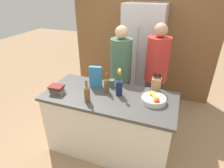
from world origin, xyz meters
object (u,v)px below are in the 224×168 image
object	(u,v)px
flower_vase	(119,86)
refrigerator	(142,57)
knife_block	(156,85)
person_in_blue	(156,72)
cereal_box	(96,77)
person_at_sink	(121,72)
bottle_oil	(87,93)
fruit_bowl	(154,99)
bottle_vinegar	(107,85)
coffee_mug	(112,83)
book_stack	(57,89)

from	to	relation	value
flower_vase	refrigerator	bearing A→B (deg)	90.01
knife_block	person_in_blue	bearing A→B (deg)	98.24
cereal_box	person_at_sink	bearing A→B (deg)	70.40
knife_block	person_at_sink	world-z (taller)	person_at_sink
flower_vase	bottle_oil	bearing A→B (deg)	-137.74
knife_block	flower_vase	world-z (taller)	flower_vase
fruit_bowl	person_in_blue	size ratio (longest dim) A/B	0.18
bottle_vinegar	bottle_oil	bearing A→B (deg)	-113.88
coffee_mug	person_at_sink	world-z (taller)	person_at_sink
refrigerator	flower_vase	size ratio (longest dim) A/B	5.18
cereal_box	coffee_mug	bearing A→B (deg)	22.21
fruit_bowl	coffee_mug	size ratio (longest dim) A/B	2.78
person_in_blue	refrigerator	bearing A→B (deg)	119.47
refrigerator	book_stack	bearing A→B (deg)	-115.38
flower_vase	person_at_sink	bearing A→B (deg)	106.12
bottle_vinegar	knife_block	bearing A→B (deg)	19.89
refrigerator	cereal_box	world-z (taller)	refrigerator
coffee_mug	bottle_oil	distance (m)	0.50
refrigerator	knife_block	distance (m)	1.26
flower_vase	bottle_vinegar	xyz separation A→B (m)	(-0.18, 0.02, -0.02)
bottle_oil	person_in_blue	distance (m)	1.27
cereal_box	person_at_sink	xyz separation A→B (m)	(0.19, 0.54, -0.12)
cereal_box	fruit_bowl	bearing A→B (deg)	-7.82
refrigerator	book_stack	size ratio (longest dim) A/B	9.89
knife_block	person_at_sink	bearing A→B (deg)	147.08
cereal_box	bottle_oil	distance (m)	0.40
refrigerator	person_in_blue	distance (m)	0.73
coffee_mug	book_stack	world-z (taller)	book_stack
bottle_vinegar	person_in_blue	distance (m)	0.94
knife_block	bottle_vinegar	world-z (taller)	knife_block
book_stack	person_in_blue	size ratio (longest dim) A/B	0.11
cereal_box	coffee_mug	distance (m)	0.25
fruit_bowl	person_in_blue	world-z (taller)	person_in_blue
refrigerator	fruit_bowl	distance (m)	1.51
bottle_oil	person_at_sink	bearing A→B (deg)	82.07
flower_vase	bottle_oil	size ratio (longest dim) A/B	1.27
refrigerator	coffee_mug	world-z (taller)	refrigerator
fruit_bowl	bottle_oil	xyz separation A→B (m)	(-0.77, -0.27, 0.07)
book_stack	person_at_sink	xyz separation A→B (m)	(0.61, 0.89, -0.02)
cereal_box	coffee_mug	xyz separation A→B (m)	(0.21, 0.09, -0.10)
coffee_mug	person_in_blue	bearing A→B (deg)	48.88
book_stack	cereal_box	bearing A→B (deg)	39.87
knife_block	book_stack	xyz separation A→B (m)	(-1.23, -0.48, -0.05)
fruit_bowl	flower_vase	distance (m)	0.47
fruit_bowl	bottle_vinegar	xyz separation A→B (m)	(-0.64, 0.03, 0.07)
coffee_mug	person_in_blue	distance (m)	0.80
knife_block	person_in_blue	size ratio (longest dim) A/B	0.17
book_stack	person_at_sink	world-z (taller)	person_at_sink
refrigerator	bottle_vinegar	world-z (taller)	refrigerator
flower_vase	book_stack	xyz separation A→B (m)	(-0.79, -0.24, -0.08)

